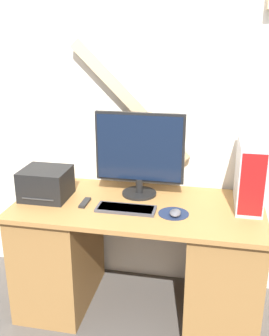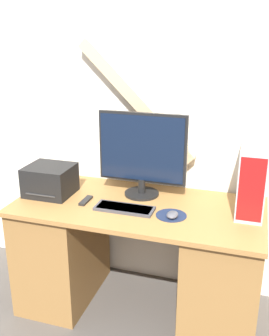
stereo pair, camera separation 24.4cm
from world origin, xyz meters
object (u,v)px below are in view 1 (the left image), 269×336
computer_tower (250,174)px  printer (46,184)px  keyboard (126,209)px  mouse (175,213)px  monitor (140,152)px  remote_control (85,203)px

computer_tower → printer: computer_tower is taller
keyboard → mouse: size_ratio=3.88×
monitor → computer_tower: monitor is taller
mouse → remote_control: size_ratio=0.66×
printer → remote_control: printer is taller
monitor → mouse: monitor is taller
keyboard → printer: 0.57m
mouse → computer_tower: 0.53m
computer_tower → printer: 1.31m
monitor → mouse: (0.27, -0.29, -0.28)m
mouse → printer: bearing=172.8°
monitor → keyboard: bearing=-97.3°
mouse → remote_control: (-0.59, 0.06, -0.01)m
keyboard → monitor: bearing=82.7°
monitor → printer: (-0.59, -0.18, -0.20)m
computer_tower → printer: (-1.30, -0.14, -0.11)m
monitor → computer_tower: (0.70, -0.04, -0.09)m
monitor → printer: bearing=-163.6°
monitor → computer_tower: 0.71m
monitor → remote_control: (-0.31, -0.23, -0.29)m
mouse → keyboard: bearing=176.3°
monitor → keyboard: (-0.03, -0.27, -0.29)m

